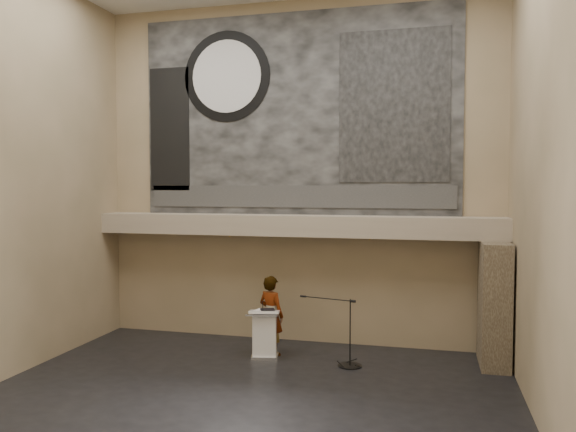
# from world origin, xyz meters

# --- Properties ---
(floor) EXTENTS (10.00, 10.00, 0.00)m
(floor) POSITION_xyz_m (0.00, 0.00, 0.00)
(floor) COLOR black
(floor) RESTS_ON ground
(wall_back) EXTENTS (10.00, 0.02, 8.50)m
(wall_back) POSITION_xyz_m (0.00, 4.00, 4.25)
(wall_back) COLOR #817152
(wall_back) RESTS_ON floor
(wall_front) EXTENTS (10.00, 0.02, 8.50)m
(wall_front) POSITION_xyz_m (0.00, -4.00, 4.25)
(wall_front) COLOR #817152
(wall_front) RESTS_ON floor
(wall_left) EXTENTS (0.02, 8.00, 8.50)m
(wall_left) POSITION_xyz_m (-5.00, 0.00, 4.25)
(wall_left) COLOR #817152
(wall_left) RESTS_ON floor
(wall_right) EXTENTS (0.02, 8.00, 8.50)m
(wall_right) POSITION_xyz_m (5.00, 0.00, 4.25)
(wall_right) COLOR #817152
(wall_right) RESTS_ON floor
(soffit) EXTENTS (10.00, 0.80, 0.50)m
(soffit) POSITION_xyz_m (0.00, 3.60, 2.95)
(soffit) COLOR gray
(soffit) RESTS_ON wall_back
(sprinkler_left) EXTENTS (0.04, 0.04, 0.06)m
(sprinkler_left) POSITION_xyz_m (-1.60, 3.55, 2.67)
(sprinkler_left) COLOR #B2893D
(sprinkler_left) RESTS_ON soffit
(sprinkler_right) EXTENTS (0.04, 0.04, 0.06)m
(sprinkler_right) POSITION_xyz_m (1.90, 3.55, 2.67)
(sprinkler_right) COLOR #B2893D
(sprinkler_right) RESTS_ON soffit
(banner) EXTENTS (8.00, 0.05, 5.00)m
(banner) POSITION_xyz_m (0.00, 3.97, 5.70)
(banner) COLOR black
(banner) RESTS_ON wall_back
(banner_text_strip) EXTENTS (7.76, 0.02, 0.55)m
(banner_text_strip) POSITION_xyz_m (0.00, 3.93, 3.65)
(banner_text_strip) COLOR #2E2E2E
(banner_text_strip) RESTS_ON banner
(banner_clock_rim) EXTENTS (2.30, 0.02, 2.30)m
(banner_clock_rim) POSITION_xyz_m (-1.80, 3.93, 6.70)
(banner_clock_rim) COLOR black
(banner_clock_rim) RESTS_ON banner
(banner_clock_face) EXTENTS (1.84, 0.02, 1.84)m
(banner_clock_face) POSITION_xyz_m (-1.80, 3.91, 6.70)
(banner_clock_face) COLOR silver
(banner_clock_face) RESTS_ON banner
(banner_building_print) EXTENTS (2.60, 0.02, 3.60)m
(banner_building_print) POSITION_xyz_m (2.40, 3.93, 5.80)
(banner_building_print) COLOR black
(banner_building_print) RESTS_ON banner
(banner_brick_print) EXTENTS (1.10, 0.02, 3.20)m
(banner_brick_print) POSITION_xyz_m (-3.40, 3.93, 5.40)
(banner_brick_print) COLOR black
(banner_brick_print) RESTS_ON banner
(stone_pier) EXTENTS (0.60, 1.40, 2.70)m
(stone_pier) POSITION_xyz_m (4.65, 3.15, 1.35)
(stone_pier) COLOR #473B2B
(stone_pier) RESTS_ON floor
(lectern) EXTENTS (0.75, 0.60, 1.13)m
(lectern) POSITION_xyz_m (-0.33, 2.36, 0.55)
(lectern) COLOR silver
(lectern) RESTS_ON floor
(binder) EXTENTS (0.38, 0.35, 0.04)m
(binder) POSITION_xyz_m (-0.26, 2.34, 1.12)
(binder) COLOR black
(binder) RESTS_ON lectern
(papers) EXTENTS (0.30, 0.37, 0.00)m
(papers) POSITION_xyz_m (-0.43, 2.36, 1.10)
(papers) COLOR silver
(papers) RESTS_ON lectern
(speaker_person) EXTENTS (0.79, 0.68, 1.84)m
(speaker_person) POSITION_xyz_m (-0.27, 2.68, 0.92)
(speaker_person) COLOR silver
(speaker_person) RESTS_ON floor
(mic_stand) EXTENTS (1.43, 0.54, 1.47)m
(mic_stand) POSITION_xyz_m (1.58, 2.29, 0.22)
(mic_stand) COLOR black
(mic_stand) RESTS_ON floor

